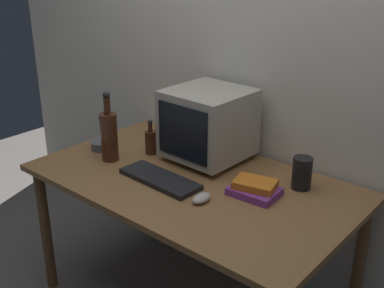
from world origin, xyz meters
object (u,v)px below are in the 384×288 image
crt_monitor (208,124)px  keyboard (160,179)px  book_stack (255,188)px  bottle_tall (109,135)px  bottle_short (151,141)px  mug (174,133)px  computer_mouse (201,198)px  cd_spindle (102,145)px  metal_canister (302,173)px

crt_monitor → keyboard: (-0.01, -0.35, -0.18)m
crt_monitor → book_stack: bearing=-22.8°
crt_monitor → bottle_tall: size_ratio=1.08×
book_stack → crt_monitor: bearing=157.2°
keyboard → bottle_tall: bearing=-179.8°
bottle_tall → book_stack: (0.78, 0.17, -0.11)m
bottle_tall → bottle_short: (0.10, 0.19, -0.07)m
book_stack → mug: bearing=160.7°
keyboard → bottle_short: 0.34m
book_stack → computer_mouse: bearing=-123.7°
computer_mouse → cd_spindle: cd_spindle is taller
book_stack → mug: size_ratio=1.86×
computer_mouse → bottle_short: (-0.54, 0.23, 0.05)m
book_stack → bottle_tall: bearing=-168.0°
bottle_tall → metal_canister: bottle_tall is taller
computer_mouse → mug: mug is taller
computer_mouse → book_stack: book_stack is taller
keyboard → cd_spindle: size_ratio=3.50×
book_stack → metal_canister: size_ratio=1.49×
mug → computer_mouse: bearing=-38.3°
bottle_short → cd_spindle: size_ratio=1.58×
keyboard → book_stack: book_stack is taller
bottle_tall → cd_spindle: bearing=156.2°
book_stack → cd_spindle: (-0.93, -0.10, -0.01)m
bottle_tall → crt_monitor: bearing=41.7°
computer_mouse → book_stack: bearing=54.8°
metal_canister → cd_spindle: bearing=-164.4°
keyboard → cd_spindle: 0.52m
computer_mouse → metal_canister: (0.26, 0.40, 0.06)m
mug → keyboard: bearing=-55.0°
keyboard → book_stack: (0.41, 0.18, 0.02)m
book_stack → metal_canister: bearing=56.7°
bottle_short → mug: (-0.03, 0.22, -0.03)m
keyboard → bottle_tall: (-0.37, 0.01, 0.13)m
crt_monitor → mug: size_ratio=3.31×
bottle_tall → bottle_short: bearing=62.5°
metal_canister → keyboard: bearing=-145.4°
book_stack → keyboard: bearing=-156.5°
computer_mouse → cd_spindle: 0.80m
crt_monitor → keyboard: bearing=-91.3°
keyboard → bottle_short: (-0.27, 0.21, 0.06)m
keyboard → book_stack: size_ratio=1.88×
cd_spindle → metal_canister: size_ratio=0.80×
computer_mouse → bottle_short: bearing=155.1°
metal_canister → mug: bearing=176.0°
computer_mouse → bottle_short: size_ratio=0.53×
keyboard → cd_spindle: bearing=173.7°
bottle_short → cd_spindle: bottle_short is taller
bottle_tall → book_stack: size_ratio=1.65×
crt_monitor → bottle_tall: crt_monitor is taller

